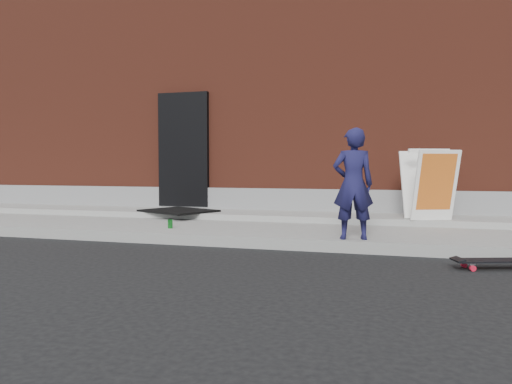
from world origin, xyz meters
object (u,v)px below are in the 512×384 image
(child, at_px, (353,184))
(pizza_sign, at_px, (429,184))
(skateboard, at_px, (498,261))
(soda_can, at_px, (170,224))

(child, height_order, pizza_sign, child)
(skateboard, distance_m, pizza_sign, 2.64)
(skateboard, relative_size, soda_can, 6.88)
(skateboard, bearing_deg, soda_can, 166.13)
(child, distance_m, pizza_sign, 2.04)
(pizza_sign, distance_m, soda_can, 4.01)
(skateboard, bearing_deg, child, 155.80)
(child, relative_size, skateboard, 1.52)
(child, relative_size, soda_can, 10.46)
(skateboard, bearing_deg, pizza_sign, 102.96)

